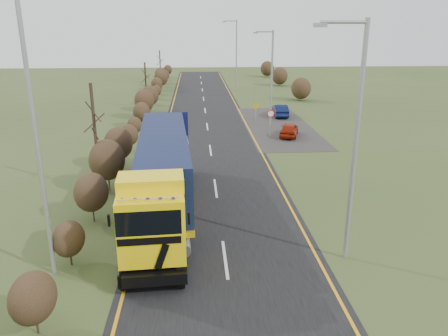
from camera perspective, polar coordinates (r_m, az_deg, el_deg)
name	(u,v)px	position (r m, az deg, el deg)	size (l,w,h in m)	color
ground	(219,218)	(21.36, -0.60, -6.50)	(160.00, 160.00, 0.00)	#34481E
road	(211,158)	(30.72, -1.65, 1.31)	(8.00, 120.00, 0.02)	black
layby	(277,126)	(41.08, 6.94, 5.51)	(6.00, 18.00, 0.02)	#2A2725
lane_markings	(212,159)	(30.42, -1.62, 1.18)	(7.52, 116.00, 0.01)	orange
hedgerow	(119,145)	(28.67, -13.59, 2.90)	(2.24, 102.04, 6.05)	black
lorry	(163,172)	(21.11, -8.01, -0.53)	(3.03, 14.11, 3.90)	black
car_red_hatchback	(289,130)	(37.10, 8.50, 4.99)	(1.39, 3.46, 1.18)	#921B07
car_blue_sedan	(280,111)	(45.29, 7.33, 7.45)	(1.30, 3.72, 1.23)	#0A1339
streetlight_near	(353,136)	(16.76, 16.55, 4.08)	(1.95, 0.18, 9.16)	#939699
streetlight_mid	(271,75)	(39.96, 6.11, 11.98)	(1.82, 0.18, 8.52)	#939699
streetlight_far	(236,52)	(63.33, 1.52, 14.90)	(2.04, 0.19, 9.63)	#939699
left_pole	(35,132)	(16.18, -23.43, 4.32)	(0.16, 0.16, 10.91)	#939699
speed_sign	(271,118)	(36.41, 6.10, 6.49)	(0.64, 0.10, 2.31)	#939699
warning_board	(256,110)	(43.18, 4.16, 7.57)	(0.65, 0.11, 1.70)	#939699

